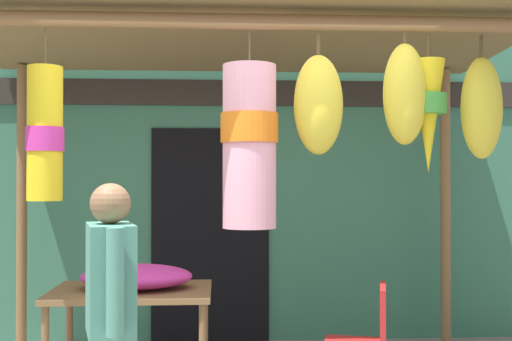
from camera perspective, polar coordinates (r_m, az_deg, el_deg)
shop_facade at (r=6.15m, az=-2.09°, el=2.56°), size 9.07×0.29×3.77m
market_stall_canopy at (r=4.75m, az=-0.33°, el=9.82°), size 4.28×2.20×2.75m
display_table at (r=4.66m, az=-11.06°, el=-11.37°), size 1.12×0.78×0.75m
flower_heap_on_table at (r=4.63m, az=-10.43°, el=-9.31°), size 0.78×0.55×0.17m
folding_chair at (r=4.32m, az=9.86°, el=-14.47°), size 0.49×0.49×0.84m
shopper_by_bananas at (r=3.35m, az=-12.91°, el=-11.90°), size 0.31×0.58×1.51m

